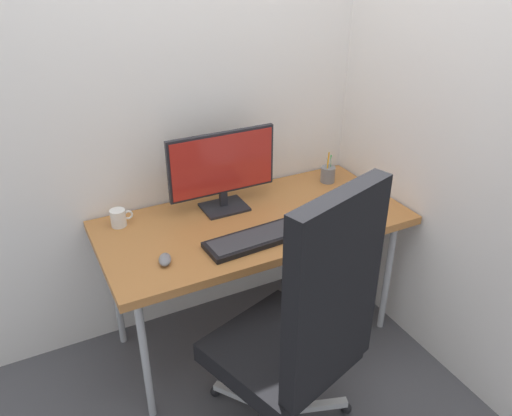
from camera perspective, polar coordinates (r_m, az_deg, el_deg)
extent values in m
plane|color=#4C4C51|center=(2.86, -0.20, -13.73)|extent=(8.00, 8.00, 0.00)
cube|color=white|center=(2.52, -4.29, 16.40)|extent=(3.24, 0.04, 2.80)
cube|color=white|center=(2.43, 19.55, 14.45)|extent=(0.04, 2.47, 2.80)
cube|color=#B27038|center=(2.45, -0.23, -1.65)|extent=(1.46, 0.69, 0.04)
cylinder|color=#B2B5BA|center=(2.30, -12.25, -16.10)|extent=(0.03, 0.03, 0.67)
cylinder|color=#B2B5BA|center=(2.78, 14.43, -7.35)|extent=(0.03, 0.03, 0.67)
cylinder|color=#B2B5BA|center=(2.70, -15.39, -8.79)|extent=(0.03, 0.03, 0.67)
cylinder|color=#B2B5BA|center=(3.12, 8.27, -2.41)|extent=(0.03, 0.03, 0.67)
sphere|color=black|center=(2.52, 10.02, -21.11)|extent=(0.05, 0.05, 0.05)
cube|color=silver|center=(2.45, 6.30, -21.13)|extent=(0.31, 0.13, 0.03)
sphere|color=black|center=(2.67, 3.24, -17.00)|extent=(0.05, 0.05, 0.05)
cube|color=silver|center=(2.53, 2.85, -18.92)|extent=(0.22, 0.28, 0.03)
sphere|color=black|center=(2.55, -4.53, -19.69)|extent=(0.05, 0.05, 0.05)
cube|color=silver|center=(2.47, -1.19, -20.38)|extent=(0.22, 0.28, 0.03)
cylinder|color=silver|center=(2.30, 2.46, -19.06)|extent=(0.04, 0.04, 0.30)
cube|color=black|center=(2.16, 2.57, -15.62)|extent=(0.62, 0.61, 0.09)
cube|color=black|center=(1.77, 8.64, -9.41)|extent=(0.45, 0.21, 0.76)
cube|color=black|center=(2.54, -3.54, 0.11)|extent=(0.22, 0.17, 0.01)
cube|color=black|center=(2.52, -3.67, 1.16)|extent=(0.04, 0.02, 0.08)
cube|color=black|center=(2.45, -3.82, 5.01)|extent=(0.54, 0.02, 0.31)
cube|color=#B2261E|center=(2.44, -3.69, 4.90)|extent=(0.52, 0.01, 0.28)
cube|color=black|center=(2.26, -0.21, -3.52)|extent=(0.45, 0.18, 0.02)
cube|color=#333338|center=(2.25, -0.21, -3.23)|extent=(0.42, 0.15, 0.00)
ellipsoid|color=slate|center=(2.15, -10.12, -5.67)|extent=(0.08, 0.10, 0.03)
cylinder|color=slate|center=(2.82, 8.01, 3.73)|extent=(0.08, 0.08, 0.08)
cylinder|color=silver|center=(2.79, 7.95, 4.66)|extent=(0.02, 0.01, 0.10)
cylinder|color=silver|center=(2.80, 8.22, 4.71)|extent=(0.02, 0.01, 0.10)
torus|color=red|center=(2.82, 8.03, 3.91)|extent=(0.03, 0.04, 0.01)
cylinder|color=#3FAD59|center=(2.81, 8.28, 4.69)|extent=(0.01, 0.02, 0.13)
cylinder|color=orange|center=(2.78, 7.99, 4.69)|extent=(0.02, 0.02, 0.15)
cube|color=#334C8C|center=(2.55, 9.97, -0.07)|extent=(0.18, 0.25, 0.02)
cylinder|color=white|center=(2.45, -15.12, -1.08)|extent=(0.07, 0.07, 0.08)
torus|color=white|center=(2.46, -14.06, -0.75)|extent=(0.05, 0.01, 0.05)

